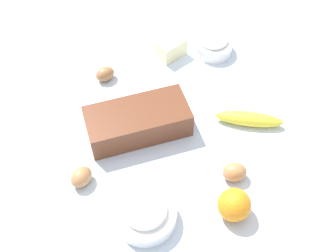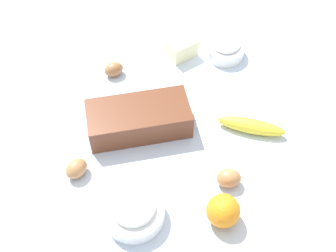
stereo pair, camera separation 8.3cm
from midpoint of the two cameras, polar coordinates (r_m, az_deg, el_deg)
name	(u,v)px [view 1 (the left image)]	position (r m, az deg, el deg)	size (l,w,h in m)	color
ground_plane	(168,137)	(1.26, -1.89, -1.49)	(2.40, 2.40, 0.02)	silver
loaf_pan	(138,121)	(1.23, -5.79, 0.57)	(0.30, 0.17, 0.08)	brown
flour_bowl	(146,214)	(1.09, -5.11, -11.17)	(0.15, 0.15, 0.07)	white
sugar_bowl	(214,44)	(1.46, 4.18, 10.25)	(0.12, 0.12, 0.06)	white
banana	(249,119)	(1.27, 8.46, 0.82)	(0.19, 0.04, 0.04)	yellow
orange_fruit	(234,205)	(1.09, 6.23, -10.04)	(0.08, 0.08, 0.08)	orange
butter_block	(170,48)	(1.45, -1.37, 9.88)	(0.09, 0.06, 0.06)	#F4EDB2
egg_near_butter	(81,177)	(1.17, -13.01, -6.43)	(0.05, 0.05, 0.06)	#AF7647
egg_beside_bowl	(234,172)	(1.16, 6.42, -5.94)	(0.05, 0.05, 0.06)	#B27849
egg_loose	(105,74)	(1.39, -9.73, 6.49)	(0.04, 0.04, 0.06)	#9B683F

